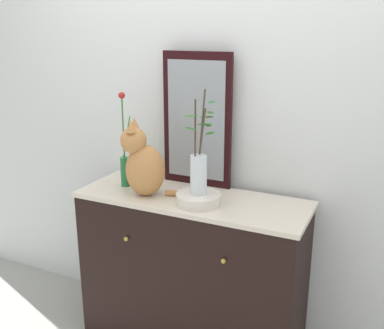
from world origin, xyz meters
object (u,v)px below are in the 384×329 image
mirror_leaning (197,120)px  bowl_porcelain (198,199)px  sideboard (192,273)px  vase_glass_clear (199,169)px  vase_slim_green (124,163)px  cat_sitting (143,164)px

mirror_leaning → bowl_porcelain: size_ratio=3.24×
mirror_leaning → bowl_porcelain: 0.46m
sideboard → mirror_leaning: mirror_leaning is taller
mirror_leaning → vase_glass_clear: bearing=-63.2°
vase_slim_green → bowl_porcelain: (0.49, -0.07, -0.11)m
vase_slim_green → vase_glass_clear: vase_glass_clear is taller
mirror_leaning → bowl_porcelain: bearing=-63.6°
mirror_leaning → vase_slim_green: mirror_leaning is taller
bowl_porcelain → vase_glass_clear: bearing=72.8°
cat_sitting → vase_glass_clear: bearing=1.8°
cat_sitting → vase_slim_green: 0.19m
cat_sitting → vase_glass_clear: (0.32, 0.01, 0.01)m
cat_sitting → bowl_porcelain: size_ratio=1.81×
sideboard → bowl_porcelain: size_ratio=5.43×
cat_sitting → mirror_leaning: bearing=57.4°
sideboard → cat_sitting: bearing=-161.7°
cat_sitting → vase_glass_clear: vase_glass_clear is taller
vase_slim_green → cat_sitting: bearing=-24.2°
sideboard → vase_glass_clear: 0.65m
sideboard → cat_sitting: cat_sitting is taller
mirror_leaning → vase_slim_green: bearing=-149.6°
sideboard → vase_slim_green: vase_slim_green is taller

